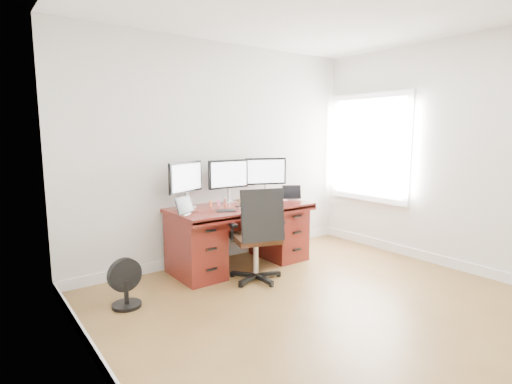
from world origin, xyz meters
TOP-DOWN VIEW (x-y plane):
  - ground at (0.00, 0.00)m, footprint 4.50×4.50m
  - back_wall at (0.00, 2.25)m, footprint 4.00×0.10m
  - right_wall at (2.00, 0.11)m, footprint 0.10×4.50m
  - desk at (0.00, 1.83)m, footprint 1.70×0.80m
  - office_chair at (-0.14, 1.29)m, footprint 0.69×0.69m
  - floor_fan at (-1.51, 1.49)m, footprint 0.32×0.27m
  - monitor_left at (-0.58, 2.07)m, footprint 0.52×0.26m
  - monitor_center at (-0.00, 2.07)m, footprint 0.55×0.14m
  - monitor_right at (0.58, 2.07)m, footprint 0.52×0.24m
  - tablet_left at (-0.76, 1.75)m, footprint 0.25×0.16m
  - tablet_right at (0.76, 1.75)m, footprint 0.24×0.19m
  - keyboard at (0.00, 1.59)m, footprint 0.28×0.13m
  - trackpad at (0.18, 1.60)m, footprint 0.15×0.15m
  - drawing_tablet at (-0.32, 1.62)m, footprint 0.25×0.21m
  - phone at (-0.02, 1.77)m, footprint 0.14×0.07m
  - figurine_orange at (-0.33, 1.95)m, footprint 0.03×0.03m
  - figurine_pink at (-0.22, 1.95)m, footprint 0.03×0.03m
  - figurine_brown at (-0.13, 1.95)m, footprint 0.03×0.03m
  - figurine_yellow at (0.10, 1.95)m, footprint 0.03×0.03m

SIDE VIEW (x-z plane):
  - ground at x=0.00m, z-range 0.00..0.00m
  - floor_fan at x=-1.51m, z-range -0.01..0.46m
  - office_chair at x=-0.14m, z-range -0.18..0.86m
  - desk at x=0.00m, z-range 0.03..0.78m
  - trackpad at x=0.18m, z-range 0.75..0.76m
  - drawing_tablet at x=-0.32m, z-range 0.75..0.76m
  - phone at x=-0.02m, z-range 0.75..0.76m
  - keyboard at x=0.00m, z-range 0.75..0.76m
  - figurine_orange at x=-0.33m, z-range 0.75..0.83m
  - figurine_pink at x=-0.22m, z-range 0.75..0.83m
  - figurine_brown at x=-0.13m, z-range 0.75..0.83m
  - figurine_yellow at x=0.10m, z-range 0.75..0.83m
  - tablet_left at x=-0.76m, z-range 0.74..0.93m
  - tablet_right at x=0.76m, z-range 0.74..0.93m
  - monitor_left at x=-0.58m, z-range 0.82..1.35m
  - monitor_center at x=0.00m, z-range 0.82..1.35m
  - monitor_right at x=0.58m, z-range 0.82..1.35m
  - back_wall at x=0.00m, z-range 0.00..2.70m
  - right_wall at x=2.00m, z-range 0.00..2.70m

